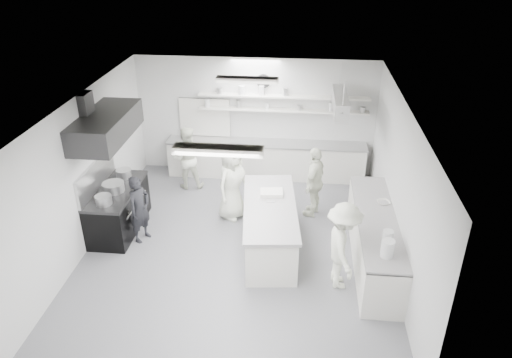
# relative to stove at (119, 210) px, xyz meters

# --- Properties ---
(floor) EXTENTS (6.00, 7.00, 0.02)m
(floor) POSITION_rel_stove_xyz_m (2.60, -0.40, -0.46)
(floor) COLOR slate
(floor) RESTS_ON ground
(ceiling) EXTENTS (6.00, 7.00, 0.02)m
(ceiling) POSITION_rel_stove_xyz_m (2.60, -0.40, 2.56)
(ceiling) COLOR white
(ceiling) RESTS_ON wall_back
(wall_back) EXTENTS (6.00, 0.04, 3.00)m
(wall_back) POSITION_rel_stove_xyz_m (2.60, 3.10, 1.05)
(wall_back) COLOR beige
(wall_back) RESTS_ON floor
(wall_front) EXTENTS (6.00, 0.04, 3.00)m
(wall_front) POSITION_rel_stove_xyz_m (2.60, -3.90, 1.05)
(wall_front) COLOR beige
(wall_front) RESTS_ON floor
(wall_left) EXTENTS (0.04, 7.00, 3.00)m
(wall_left) POSITION_rel_stove_xyz_m (-0.40, -0.40, 1.05)
(wall_left) COLOR beige
(wall_left) RESTS_ON floor
(wall_right) EXTENTS (0.04, 7.00, 3.00)m
(wall_right) POSITION_rel_stove_xyz_m (5.60, -0.40, 1.05)
(wall_right) COLOR beige
(wall_right) RESTS_ON floor
(stove) EXTENTS (0.80, 1.80, 0.90)m
(stove) POSITION_rel_stove_xyz_m (0.00, 0.00, 0.00)
(stove) COLOR black
(stove) RESTS_ON floor
(exhaust_hood) EXTENTS (0.85, 2.00, 0.50)m
(exhaust_hood) POSITION_rel_stove_xyz_m (0.00, -0.00, 1.90)
(exhaust_hood) COLOR #2A2A2A
(exhaust_hood) RESTS_ON wall_left
(back_counter) EXTENTS (5.00, 0.60, 0.92)m
(back_counter) POSITION_rel_stove_xyz_m (2.90, 2.80, 0.01)
(back_counter) COLOR silver
(back_counter) RESTS_ON floor
(shelf_lower) EXTENTS (4.20, 0.26, 0.04)m
(shelf_lower) POSITION_rel_stove_xyz_m (3.30, 2.97, 1.30)
(shelf_lower) COLOR silver
(shelf_lower) RESTS_ON wall_back
(shelf_upper) EXTENTS (4.20, 0.26, 0.04)m
(shelf_upper) POSITION_rel_stove_xyz_m (3.30, 2.97, 1.65)
(shelf_upper) COLOR silver
(shelf_upper) RESTS_ON wall_back
(pass_through_window) EXTENTS (1.30, 0.04, 1.00)m
(pass_through_window) POSITION_rel_stove_xyz_m (1.30, 3.08, 1.00)
(pass_through_window) COLOR black
(pass_through_window) RESTS_ON wall_back
(wall_clock) EXTENTS (0.32, 0.05, 0.32)m
(wall_clock) POSITION_rel_stove_xyz_m (2.80, 3.06, 2.00)
(wall_clock) COLOR white
(wall_clock) RESTS_ON wall_back
(right_counter) EXTENTS (0.74, 3.30, 0.94)m
(right_counter) POSITION_rel_stove_xyz_m (5.25, -0.60, 0.02)
(right_counter) COLOR silver
(right_counter) RESTS_ON floor
(pot_rack) EXTENTS (0.30, 1.60, 0.40)m
(pot_rack) POSITION_rel_stove_xyz_m (4.60, 2.00, 1.85)
(pot_rack) COLOR #BABBBB
(pot_rack) RESTS_ON ceiling
(light_fixture_front) EXTENTS (1.30, 0.25, 0.10)m
(light_fixture_front) POSITION_rel_stove_xyz_m (2.60, -2.20, 2.49)
(light_fixture_front) COLOR silver
(light_fixture_front) RESTS_ON ceiling
(light_fixture_rear) EXTENTS (1.30, 0.25, 0.10)m
(light_fixture_rear) POSITION_rel_stove_xyz_m (2.60, 1.40, 2.49)
(light_fixture_rear) COLOR silver
(light_fixture_rear) RESTS_ON ceiling
(prep_island) EXTENTS (1.19, 2.59, 0.92)m
(prep_island) POSITION_rel_stove_xyz_m (3.23, -0.36, 0.01)
(prep_island) COLOR silver
(prep_island) RESTS_ON floor
(stove_pot) EXTENTS (0.44, 0.44, 0.23)m
(stove_pot) POSITION_rel_stove_xyz_m (0.00, -0.07, 0.58)
(stove_pot) COLOR #BABBBB
(stove_pot) RESTS_ON stove
(cook_stove) EXTENTS (0.53, 0.62, 1.43)m
(cook_stove) POSITION_rel_stove_xyz_m (0.60, -0.33, 0.27)
(cook_stove) COLOR black
(cook_stove) RESTS_ON floor
(cook_back) EXTENTS (0.86, 0.72, 1.57)m
(cook_back) POSITION_rel_stove_xyz_m (1.03, 2.02, 0.34)
(cook_back) COLOR silver
(cook_back) RESTS_ON floor
(cook_island_left) EXTENTS (0.90, 1.00, 1.72)m
(cook_island_left) POSITION_rel_stove_xyz_m (2.33, 0.74, 0.41)
(cook_island_left) COLOR silver
(cook_island_left) RESTS_ON floor
(cook_island_right) EXTENTS (0.70, 1.03, 1.62)m
(cook_island_right) POSITION_rel_stove_xyz_m (4.11, 1.03, 0.36)
(cook_island_right) COLOR silver
(cook_island_right) RESTS_ON floor
(cook_right) EXTENTS (0.75, 1.15, 1.66)m
(cook_right) POSITION_rel_stove_xyz_m (4.58, -1.37, 0.38)
(cook_right) COLOR silver
(cook_right) RESTS_ON floor
(bowl_island_a) EXTENTS (0.24, 0.24, 0.06)m
(bowl_island_a) POSITION_rel_stove_xyz_m (3.22, -0.14, 0.50)
(bowl_island_a) COLOR #BABBBB
(bowl_island_a) RESTS_ON prep_island
(bowl_island_b) EXTENTS (0.20, 0.20, 0.06)m
(bowl_island_b) POSITION_rel_stove_xyz_m (3.07, -0.09, 0.50)
(bowl_island_b) COLOR silver
(bowl_island_b) RESTS_ON prep_island
(bowl_right) EXTENTS (0.31, 0.31, 0.06)m
(bowl_right) POSITION_rel_stove_xyz_m (5.44, -0.03, 0.52)
(bowl_right) COLOR silver
(bowl_right) RESTS_ON right_counter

